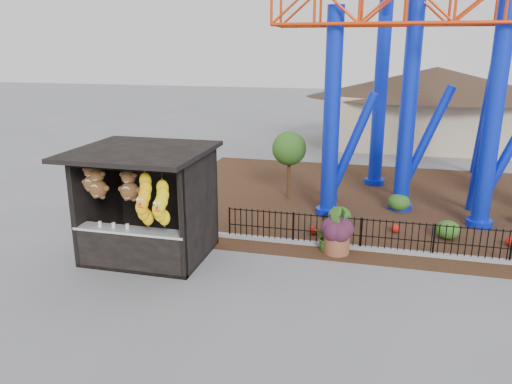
% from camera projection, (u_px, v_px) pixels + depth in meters
% --- Properties ---
extents(ground, '(120.00, 120.00, 0.00)m').
position_uv_depth(ground, '(240.00, 285.00, 12.48)').
color(ground, slate).
rests_on(ground, ground).
extents(mulch_bed, '(18.00, 12.00, 0.02)m').
position_uv_depth(mulch_bed, '(399.00, 203.00, 18.97)').
color(mulch_bed, '#331E11').
rests_on(mulch_bed, ground).
extents(curb, '(18.00, 0.18, 0.12)m').
position_uv_depth(curb, '(403.00, 252.00, 14.30)').
color(curb, gray).
rests_on(curb, ground).
extents(prize_booth, '(3.50, 3.40, 3.12)m').
position_uv_depth(prize_booth, '(144.00, 207.00, 13.59)').
color(prize_booth, black).
rests_on(prize_booth, ground).
extents(picket_fence, '(12.20, 0.06, 1.00)m').
position_uv_depth(picket_fence, '(438.00, 241.00, 13.97)').
color(picket_fence, black).
rests_on(picket_fence, ground).
extents(roller_coaster, '(11.00, 6.37, 10.82)m').
position_uv_depth(roller_coaster, '(448.00, 25.00, 17.10)').
color(roller_coaster, '#0C25D2').
rests_on(roller_coaster, ground).
extents(terracotta_planter, '(0.89, 0.89, 0.63)m').
position_uv_depth(terracotta_planter, '(337.00, 243.00, 14.30)').
color(terracotta_planter, brown).
rests_on(terracotta_planter, ground).
extents(planter_foliage, '(0.70, 0.70, 0.64)m').
position_uv_depth(planter_foliage, '(338.00, 222.00, 14.12)').
color(planter_foliage, '#371627').
rests_on(planter_foliage, terracotta_planter).
extents(potted_plant, '(0.85, 0.74, 0.90)m').
position_uv_depth(potted_plant, '(329.00, 237.00, 14.41)').
color(potted_plant, '#1C5819').
rests_on(potted_plant, ground).
extents(landscaping, '(7.81, 3.97, 0.63)m').
position_uv_depth(landscaping, '(431.00, 218.00, 16.42)').
color(landscaping, '#2A5418').
rests_on(landscaping, mulch_bed).
extents(pavilion, '(15.00, 15.00, 4.80)m').
position_uv_depth(pavilion, '(435.00, 94.00, 28.79)').
color(pavilion, '#BFAD8C').
rests_on(pavilion, ground).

